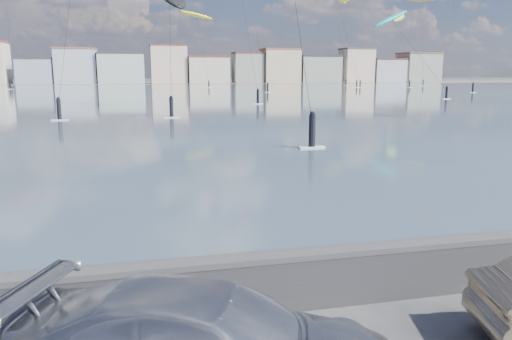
# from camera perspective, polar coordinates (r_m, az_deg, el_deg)

# --- Properties ---
(bay_water) EXTENTS (500.00, 177.00, 0.00)m
(bay_water) POSITION_cam_1_polar(r_m,az_deg,el_deg) (96.52, -12.84, 8.44)
(bay_water) COLOR #314251
(bay_water) RESTS_ON ground
(far_shore_strip) EXTENTS (500.00, 60.00, 0.00)m
(far_shore_strip) POSITION_cam_1_polar(r_m,az_deg,el_deg) (204.97, -13.25, 9.68)
(far_shore_strip) COLOR #4C473D
(far_shore_strip) RESTS_ON ground
(seawall) EXTENTS (400.00, 0.36, 1.08)m
(seawall) POSITION_cam_1_polar(r_m,az_deg,el_deg) (8.44, -4.69, -12.85)
(seawall) COLOR #28282B
(seawall) RESTS_ON ground
(far_buildings) EXTENTS (240.79, 13.26, 14.60)m
(far_buildings) POSITION_cam_1_polar(r_m,az_deg,el_deg) (190.96, -12.90, 11.42)
(far_buildings) COLOR beige
(far_buildings) RESTS_ON ground
(kitesurfer_3) EXTENTS (8.31, 13.91, 14.90)m
(kitesurfer_3) POSITION_cam_1_polar(r_m,az_deg,el_deg) (90.60, 15.24, 16.16)
(kitesurfer_3) COLOR #19BFBF
(kitesurfer_3) RESTS_ON ground
(kitesurfer_5) EXTENTS (7.29, 11.78, 20.91)m
(kitesurfer_5) POSITION_cam_1_polar(r_m,az_deg,el_deg) (150.36, 15.99, 16.25)
(kitesurfer_5) COLOR #8CD826
(kitesurfer_5) RESTS_ON ground
(kitesurfer_10) EXTENTS (10.99, 15.93, 21.16)m
(kitesurfer_10) POSITION_cam_1_polar(r_m,az_deg,el_deg) (147.58, -6.80, 17.11)
(kitesurfer_10) COLOR yellow
(kitesurfer_10) RESTS_ON ground
(kitesurfer_15) EXTENTS (10.29, 12.17, 26.83)m
(kitesurfer_15) POSITION_cam_1_polar(r_m,az_deg,el_deg) (171.43, 18.41, 17.91)
(kitesurfer_15) COLOR #BF8C19
(kitesurfer_15) RESTS_ON ground
(kitesurfer_19) EXTENTS (8.30, 8.83, 25.64)m
(kitesurfer_19) POSITION_cam_1_polar(r_m,az_deg,el_deg) (146.93, 9.43, 18.65)
(kitesurfer_19) COLOR yellow
(kitesurfer_19) RESTS_ON ground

